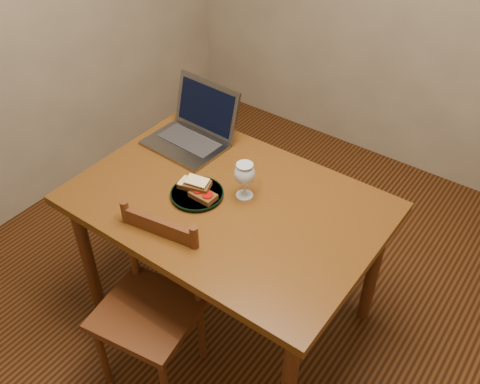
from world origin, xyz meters
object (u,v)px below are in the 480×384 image
Objects in this scene: plate at (197,194)px; laptop at (195,127)px; chair at (149,301)px; table at (228,215)px; milk_glass at (245,180)px.

laptop reaches higher than plate.
plate is at bearing 87.81° from chair.
chair is 1.97× the size of plate.
laptop reaches higher than table.
chair reaches higher than plate.
laptop is (-0.28, 0.33, 0.06)m from plate.
laptop is at bearing 154.95° from milk_glass.
chair is 0.87m from laptop.
milk_glass is at bearing 56.32° from table.
table is at bearing -123.68° from milk_glass.
milk_glass is 0.49m from laptop.
plate is (-0.05, 0.39, 0.29)m from chair.
plate is at bearing -46.88° from laptop.
laptop reaches higher than milk_glass.
table is 2.87× the size of chair.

